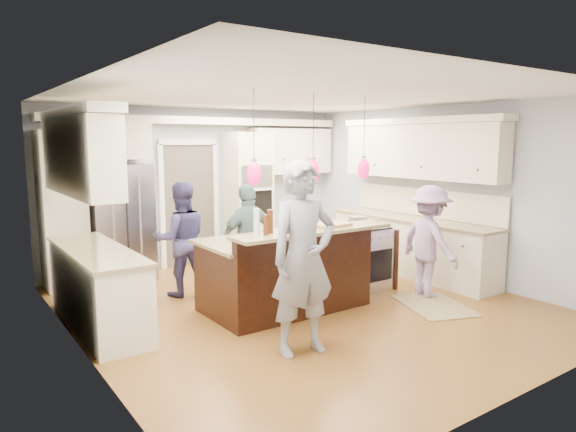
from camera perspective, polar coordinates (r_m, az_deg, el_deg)
name	(u,v)px	position (r m, az deg, el deg)	size (l,w,h in m)	color
ground_plane	(303,305)	(6.87, 1.71, -9.89)	(6.00, 6.00, 0.00)	olive
room_shell	(304,167)	(6.53, 1.78, 5.44)	(5.54, 6.04, 2.72)	#B2BCC6
refrigerator	(120,223)	(8.30, -18.15, -0.72)	(0.90, 0.70, 1.80)	#B7B7BC
oven_column	(248,197)	(9.22, -4.48, 2.12)	(0.72, 0.69, 2.30)	beige
back_upper_cabinets	(165,171)	(8.60, -13.49, 4.93)	(5.30, 0.61, 2.54)	beige
right_counter_run	(414,209)	(8.49, 13.82, 0.71)	(0.64, 3.10, 2.51)	beige
left_cabinets	(91,237)	(6.29, -21.06, -2.23)	(0.64, 2.30, 2.51)	beige
kitchen_island	(285,271)	(6.65, -0.37, -6.13)	(2.10, 1.46, 1.12)	black
island_range	(361,258)	(7.58, 8.11, -4.63)	(0.82, 0.71, 0.92)	#B7B7BC
pendant_lights	(313,171)	(5.98, 2.80, 5.03)	(1.75, 0.15, 1.03)	black
person_bar_end	(303,259)	(5.16, 1.72, -4.75)	(0.72, 0.47, 1.96)	gray
person_far_left	(181,239)	(7.29, -11.77, -2.53)	(0.77, 0.60, 1.59)	navy
person_far_right	(249,240)	(7.19, -4.38, -2.65)	(0.92, 0.38, 1.56)	slate
person_range_side	(429,241)	(7.34, 15.43, -2.74)	(1.00, 0.58, 1.55)	#9E7DA8
floor_rug	(434,306)	(7.10, 15.92, -9.55)	(0.73, 1.07, 0.01)	#998053
water_bottle	(257,222)	(5.63, -3.51, -0.68)	(0.07, 0.07, 0.30)	silver
beer_bottle_a	(266,225)	(5.64, -2.48, -1.00)	(0.06, 0.06, 0.23)	#46200C
beer_bottle_b	(287,222)	(5.77, -0.13, -0.67)	(0.06, 0.06, 0.25)	#46200C
beer_bottle_c	(270,221)	(5.75, -2.01, -0.61)	(0.07, 0.07, 0.27)	#46200C
drink_can	(302,226)	(5.86, 1.62, -1.09)	(0.07, 0.07, 0.14)	#B7B7BC
cutting_board	(331,225)	(6.28, 4.77, -0.95)	(0.45, 0.32, 0.03)	tan
pot_large	(358,222)	(7.44, 7.74, -0.62)	(0.27, 0.27, 0.16)	#B7B7BC
pot_small	(373,222)	(7.60, 9.40, -0.70)	(0.19, 0.19, 0.10)	#B7B7BC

